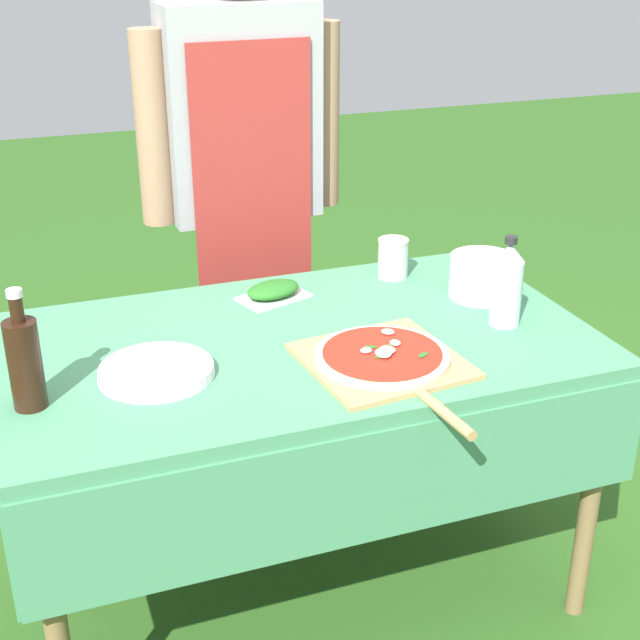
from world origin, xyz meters
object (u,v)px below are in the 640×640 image
(herb_container, at_px, (273,291))
(plate_stack, at_px, (156,371))
(sauce_jar, at_px, (393,260))
(person_cook, at_px, (243,166))
(mixing_tub, at_px, (482,276))
(pizza_on_peel, at_px, (384,359))
(prep_table, at_px, (299,370))
(oil_bottle, at_px, (25,362))
(water_bottle, at_px, (507,284))

(herb_container, bearing_deg, plate_stack, -138.35)
(herb_container, height_order, sauce_jar, sauce_jar)
(person_cook, bearing_deg, plate_stack, 60.15)
(herb_container, height_order, mixing_tub, mixing_tub)
(herb_container, relative_size, mixing_tub, 1.19)
(pizza_on_peel, xyz_separation_m, mixing_tub, (0.42, 0.29, 0.04))
(prep_table, relative_size, mixing_tub, 8.16)
(prep_table, height_order, oil_bottle, oil_bottle)
(herb_container, bearing_deg, person_cook, 83.29)
(pizza_on_peel, relative_size, herb_container, 2.60)
(pizza_on_peel, xyz_separation_m, plate_stack, (-0.51, 0.12, -0.00))
(oil_bottle, height_order, mixing_tub, oil_bottle)
(prep_table, relative_size, pizza_on_peel, 2.62)
(oil_bottle, xyz_separation_m, plate_stack, (0.28, 0.04, -0.09))
(pizza_on_peel, bearing_deg, water_bottle, 9.54)
(pizza_on_peel, relative_size, mixing_tub, 3.11)
(prep_table, bearing_deg, plate_stack, -167.87)
(prep_table, height_order, plate_stack, plate_stack)
(herb_container, bearing_deg, water_bottle, -35.67)
(oil_bottle, height_order, sauce_jar, oil_bottle)
(person_cook, bearing_deg, mixing_tub, 124.23)
(person_cook, bearing_deg, sauce_jar, 122.85)
(oil_bottle, bearing_deg, plate_stack, 9.07)
(prep_table, relative_size, person_cook, 0.85)
(person_cook, relative_size, plate_stack, 6.49)
(pizza_on_peel, distance_m, sauce_jar, 0.56)
(person_cook, relative_size, oil_bottle, 6.35)
(pizza_on_peel, distance_m, oil_bottle, 0.79)
(pizza_on_peel, xyz_separation_m, oil_bottle, (-0.78, 0.08, 0.09))
(prep_table, height_order, sauce_jar, sauce_jar)
(prep_table, bearing_deg, oil_bottle, -169.18)
(water_bottle, bearing_deg, person_cook, 117.79)
(oil_bottle, bearing_deg, person_cook, 50.55)
(prep_table, xyz_separation_m, mixing_tub, (0.56, 0.08, 0.15))
(pizza_on_peel, bearing_deg, plate_stack, 160.46)
(pizza_on_peel, relative_size, plate_stack, 2.11)
(prep_table, distance_m, pizza_on_peel, 0.27)
(person_cook, bearing_deg, water_bottle, 115.97)
(oil_bottle, relative_size, plate_stack, 1.02)
(pizza_on_peel, xyz_separation_m, herb_container, (-0.12, 0.47, 0.01))
(water_bottle, bearing_deg, prep_table, 169.09)
(oil_bottle, xyz_separation_m, mixing_tub, (1.20, 0.21, -0.05))
(water_bottle, bearing_deg, plate_stack, 178.64)
(mixing_tub, relative_size, plate_stack, 0.68)
(sauce_jar, bearing_deg, pizza_on_peel, -116.25)
(oil_bottle, xyz_separation_m, water_bottle, (1.16, 0.02, 0.00))
(water_bottle, relative_size, plate_stack, 0.89)
(person_cook, relative_size, mixing_tub, 9.57)
(sauce_jar, bearing_deg, plate_stack, -153.62)
(water_bottle, distance_m, sauce_jar, 0.42)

